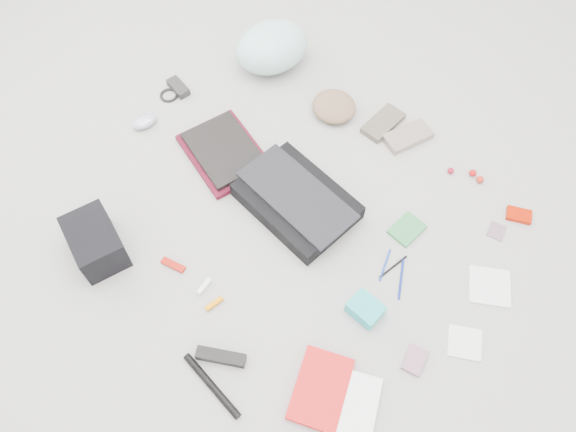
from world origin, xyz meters
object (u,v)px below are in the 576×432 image
Objects in this scene: messenger_bag at (297,201)px; laptop at (224,150)px; accordion_wallet at (365,309)px; camera_bag at (95,242)px; bike_helmet at (272,47)px; book_red at (321,389)px.

laptop is (-0.36, 0.03, -0.00)m from messenger_bag.
messenger_bag is at bearing 17.64° from laptop.
camera_bag is at bearing -150.67° from accordion_wallet.
accordion_wallet is (0.92, -0.74, -0.07)m from bike_helmet.
laptop is at bearing 170.98° from accordion_wallet.
messenger_bag is 1.35× the size of laptop.
bike_helmet reaches higher than laptop.
bike_helmet reaches higher than book_red.
camera_bag is at bearing 166.00° from book_red.
book_red is (0.81, -0.53, -0.02)m from laptop.
book_red is at bearing -23.52° from bike_helmet.
book_red is at bearing 27.05° from camera_bag.
bike_helmet is 1.18m from accordion_wallet.
bike_helmet reaches higher than accordion_wallet.
messenger_bag is 0.73m from bike_helmet.
camera_bag reaches higher than accordion_wallet.
bike_helmet reaches higher than messenger_bag.
messenger_bag is 1.73× the size of book_red.
messenger_bag is 0.72m from camera_bag.
bike_helmet is at bearing 144.44° from messenger_bag.
accordion_wallet is (0.42, -0.21, -0.01)m from messenger_bag.
bike_helmet is 2.95× the size of accordion_wallet.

